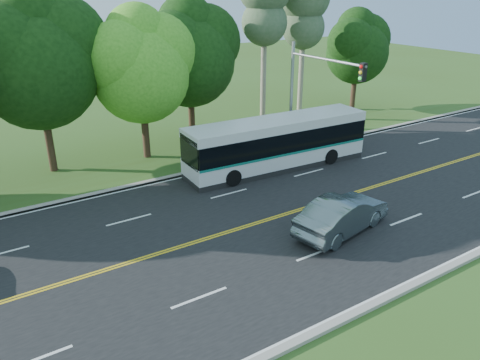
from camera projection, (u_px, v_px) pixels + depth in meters
ground at (276, 217)px, 22.21m from camera, size 120.00×120.00×0.00m
road at (276, 217)px, 22.21m from camera, size 60.00×14.00×0.02m
curb_north at (204, 169)px, 27.73m from camera, size 60.00×0.30×0.15m
curb_south at (397, 293)px, 16.63m from camera, size 60.00×0.30×0.15m
grass_verge at (190, 161)px, 29.17m from camera, size 60.00×4.00×0.10m
lane_markings at (275, 217)px, 22.15m from camera, size 57.60×13.82×0.00m
tree_row at (78, 51)px, 26.44m from camera, size 44.70×9.10×13.84m
bougainvillea_hedge at (289, 135)px, 31.82m from camera, size 9.50×2.25×1.50m
traffic_signal at (312, 85)px, 27.82m from camera, size 0.42×6.10×7.00m
transit_bus at (277, 144)px, 27.62m from camera, size 11.50×3.03×2.98m
sedan at (342, 215)px, 20.62m from camera, size 5.24×2.69×1.65m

